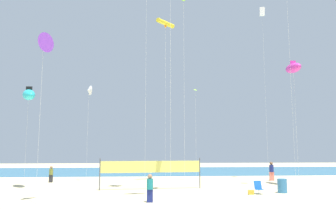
% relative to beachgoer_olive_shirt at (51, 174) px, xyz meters
% --- Properties ---
extents(ground_plane, '(120.00, 120.00, 0.00)m').
position_rel_beachgoer_olive_shirt_xyz_m(ground_plane, '(9.64, -15.33, -0.82)').
color(ground_plane, beige).
extents(ocean_band, '(120.00, 20.00, 0.01)m').
position_rel_beachgoer_olive_shirt_xyz_m(ocean_band, '(9.64, 16.32, -0.82)').
color(ocean_band, teal).
rests_on(ocean_band, ground).
extents(beachgoer_olive_shirt, '(0.35, 0.35, 1.53)m').
position_rel_beachgoer_olive_shirt_xyz_m(beachgoer_olive_shirt, '(0.00, 0.00, 0.00)').
color(beachgoer_olive_shirt, '#2D2D33').
rests_on(beachgoer_olive_shirt, ground).
extents(beachgoer_navy_shirt, '(0.43, 0.43, 1.86)m').
position_rel_beachgoer_olive_shirt_xyz_m(beachgoer_navy_shirt, '(21.48, 0.17, 0.18)').
color(beachgoer_navy_shirt, '#EA7260').
rests_on(beachgoer_navy_shirt, ground).
extents(beachgoer_teal_shirt, '(0.37, 0.37, 1.64)m').
position_rel_beachgoer_olive_shirt_xyz_m(beachgoer_teal_shirt, '(9.05, -12.75, 0.05)').
color(beachgoer_teal_shirt, navy).
rests_on(beachgoer_teal_shirt, ground).
extents(folding_beach_chair, '(0.52, 0.65, 0.89)m').
position_rel_beachgoer_olive_shirt_xyz_m(folding_beach_chair, '(16.71, -9.54, -0.35)').
color(folding_beach_chair, '#1959B2').
rests_on(folding_beach_chair, ground).
extents(trash_barrel, '(0.66, 0.66, 0.99)m').
position_rel_beachgoer_olive_shirt_xyz_m(trash_barrel, '(18.60, -9.13, -0.32)').
color(trash_barrel, teal).
rests_on(trash_barrel, ground).
extents(volleyball_net, '(7.92, 0.95, 2.40)m').
position_rel_beachgoer_olive_shirt_xyz_m(volleyball_net, '(9.29, -6.22, 0.81)').
color(volleyball_net, '#4C4C51').
rests_on(volleyball_net, ground).
extents(beach_handbag, '(0.38, 0.19, 0.30)m').
position_rel_beachgoer_olive_shirt_xyz_m(beach_handbag, '(16.07, -9.84, -0.67)').
color(beach_handbag, gold).
rests_on(beach_handbag, ground).
extents(kite_violet_delta, '(1.01, 1.25, 10.11)m').
position_rel_beachgoer_olive_shirt_xyz_m(kite_violet_delta, '(2.53, -12.74, 8.67)').
color(kite_violet_delta, silver).
rests_on(kite_violet_delta, ground).
extents(kite_white_box, '(0.65, 0.65, 18.43)m').
position_rel_beachgoer_olive_shirt_xyz_m(kite_white_box, '(21.48, 1.02, 17.09)').
color(kite_white_box, silver).
rests_on(kite_white_box, ground).
extents(kite_yellow_tube, '(1.96, 1.95, 15.95)m').
position_rel_beachgoer_olive_shirt_xyz_m(kite_yellow_tube, '(10.79, -0.62, 14.86)').
color(kite_yellow_tube, silver).
rests_on(kite_yellow_tube, ground).
extents(kite_lime_diamond, '(0.51, 0.52, 9.24)m').
position_rel_beachgoer_olive_shirt_xyz_m(kite_lime_diamond, '(13.92, 0.31, 7.89)').
color(kite_lime_diamond, silver).
rests_on(kite_lime_diamond, ground).
extents(kite_magenta_inflatable, '(0.89, 2.53, 10.92)m').
position_rel_beachgoer_olive_shirt_xyz_m(kite_magenta_inflatable, '(21.88, -4.85, 9.43)').
color(kite_magenta_inflatable, silver).
rests_on(kite_magenta_inflatable, ground).
extents(kite_cyan_inflatable, '(2.02, 2.76, 8.25)m').
position_rel_beachgoer_olive_shirt_xyz_m(kite_cyan_inflatable, '(-0.81, -4.88, 6.73)').
color(kite_cyan_inflatable, silver).
rests_on(kite_cyan_inflatable, ground).
extents(kite_white_delta, '(0.75, 1.03, 9.44)m').
position_rel_beachgoer_olive_shirt_xyz_m(kite_white_delta, '(3.20, 0.48, 8.11)').
color(kite_white_delta, silver).
rests_on(kite_white_delta, ground).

